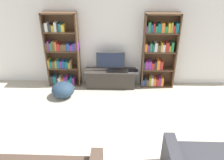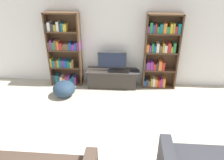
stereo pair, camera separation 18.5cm
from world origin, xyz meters
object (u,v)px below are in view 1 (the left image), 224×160
bookshelf_right (158,52)px  laptop (133,71)px  television (110,61)px  beanbag_ottoman (63,90)px  bookshelf_left (62,53)px  tv_stand (111,78)px

bookshelf_right → laptop: bearing=-165.9°
bookshelf_right → television: size_ratio=2.62×
television → beanbag_ottoman: bearing=-152.7°
bookshelf_right → laptop: 0.84m
bookshelf_left → tv_stand: bookshelf_left is taller
laptop → beanbag_ottoman: laptop is taller
bookshelf_left → television: bearing=-4.2°
bookshelf_left → beanbag_ottoman: 1.04m
bookshelf_right → tv_stand: bearing=-175.0°
tv_stand → laptop: laptop is taller
tv_stand → television: (0.00, 0.01, 0.51)m
tv_stand → beanbag_ottoman: size_ratio=2.44×
laptop → tv_stand: bearing=175.0°
bookshelf_right → laptop: size_ratio=7.01×
bookshelf_left → tv_stand: 1.51m
bookshelf_left → beanbag_ottoman: (0.13, -0.72, -0.74)m
television → beanbag_ottoman: (-1.20, -0.62, -0.56)m
bookshelf_left → television: bookshelf_left is taller
bookshelf_left → beanbag_ottoman: size_ratio=3.49×
bookshelf_left → bookshelf_right: 2.61m
laptop → beanbag_ottoman: bearing=-163.1°
bookshelf_left → beanbag_ottoman: bookshelf_left is taller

